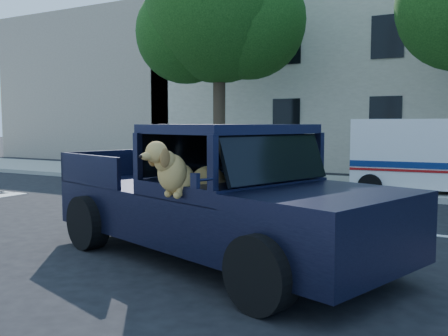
% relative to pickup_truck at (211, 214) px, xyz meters
% --- Properties ---
extents(ground, '(120.00, 120.00, 0.00)m').
position_rel_pickup_truck_xyz_m(ground, '(-1.20, -0.20, -0.66)').
color(ground, black).
rests_on(ground, ground).
extents(far_sidewalk, '(60.00, 4.00, 0.15)m').
position_rel_pickup_truck_xyz_m(far_sidewalk, '(-1.20, 9.00, -0.59)').
color(far_sidewalk, gray).
rests_on(far_sidewalk, ground).
extents(lane_stripes, '(21.60, 0.14, 0.01)m').
position_rel_pickup_truck_xyz_m(lane_stripes, '(0.80, 3.20, -0.66)').
color(lane_stripes, silver).
rests_on(lane_stripes, ground).
extents(street_tree_left, '(6.00, 5.20, 8.60)m').
position_rel_pickup_truck_xyz_m(street_tree_left, '(-5.17, 9.42, 5.05)').
color(street_tree_left, '#332619').
rests_on(street_tree_left, ground).
extents(building_left, '(12.00, 6.00, 8.00)m').
position_rel_pickup_truck_xyz_m(building_left, '(-16.20, 16.30, 3.34)').
color(building_left, tan).
rests_on(building_left, ground).
extents(pickup_truck, '(5.87, 3.70, 1.96)m').
position_rel_pickup_truck_xyz_m(pickup_truck, '(0.00, 0.00, 0.00)').
color(pickup_truck, black).
rests_on(pickup_truck, ground).
extents(mail_truck, '(3.93, 2.18, 2.09)m').
position_rel_pickup_truck_xyz_m(mail_truck, '(1.86, 8.18, 0.25)').
color(mail_truck, silver).
rests_on(mail_truck, ground).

